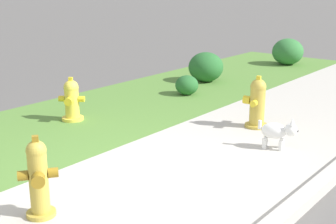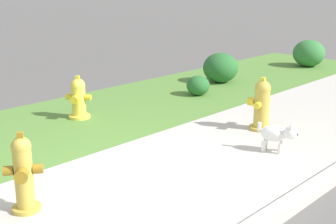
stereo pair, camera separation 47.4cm
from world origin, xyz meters
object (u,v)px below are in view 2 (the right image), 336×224
object	(u,v)px
fire_hydrant_far_end	(23,174)
shrub_bush_near_lamp	(221,68)
shrub_bush_far_verge	(309,53)
fire_hydrant_across_street	(78,98)
small_white_dog	(277,134)
fire_hydrant_near_corner	(262,105)
shrub_bush_mid_verge	(198,86)

from	to	relation	value
fire_hydrant_far_end	shrub_bush_near_lamp	bearing A→B (deg)	-123.41
shrub_bush_far_verge	fire_hydrant_far_end	bearing A→B (deg)	-169.16
fire_hydrant_across_street	small_white_dog	xyz separation A→B (m)	(0.79, -3.00, -0.08)
fire_hydrant_near_corner	shrub_bush_mid_verge	world-z (taller)	fire_hydrant_near_corner
shrub_bush_mid_verge	shrub_bush_far_verge	size ratio (longest dim) A/B	0.56
small_white_dog	shrub_bush_near_lamp	distance (m)	4.09
small_white_dog	shrub_bush_mid_verge	bearing A→B (deg)	129.96
small_white_dog	shrub_bush_far_verge	xyz separation A→B (m)	(5.73, 2.54, 0.09)
fire_hydrant_across_street	fire_hydrant_far_end	xyz separation A→B (m)	(-2.15, -2.12, 0.06)
fire_hydrant_across_street	fire_hydrant_near_corner	size ratio (longest dim) A/B	0.88
small_white_dog	shrub_bush_near_lamp	xyz separation A→B (m)	(2.79, 2.99, 0.07)
fire_hydrant_near_corner	small_white_dog	size ratio (longest dim) A/B	1.60
shrub_bush_far_verge	shrub_bush_near_lamp	bearing A→B (deg)	171.15
fire_hydrant_near_corner	shrub_bush_far_verge	world-z (taller)	fire_hydrant_near_corner
shrub_bush_near_lamp	shrub_bush_mid_verge	bearing A→B (deg)	-162.05
shrub_bush_mid_verge	fire_hydrant_across_street	bearing A→B (deg)	170.90
fire_hydrant_far_end	shrub_bush_mid_verge	world-z (taller)	fire_hydrant_far_end
shrub_bush_mid_verge	shrub_bush_far_verge	bearing A→B (deg)	-1.07
fire_hydrant_near_corner	fire_hydrant_across_street	bearing A→B (deg)	112.50
fire_hydrant_across_street	shrub_bush_near_lamp	size ratio (longest dim) A/B	0.92
fire_hydrant_across_street	fire_hydrant_near_corner	distance (m)	2.75
fire_hydrant_across_street	small_white_dog	distance (m)	3.10
shrub_bush_far_verge	fire_hydrant_near_corner	bearing A→B (deg)	-159.59
shrub_bush_near_lamp	fire_hydrant_near_corner	bearing A→B (deg)	-132.36
shrub_bush_mid_verge	shrub_bush_near_lamp	bearing A→B (deg)	17.95
fire_hydrant_across_street	fire_hydrant_far_end	size ratio (longest dim) A/B	0.86
fire_hydrant_across_street	fire_hydrant_far_end	world-z (taller)	fire_hydrant_far_end
fire_hydrant_far_end	fire_hydrant_near_corner	size ratio (longest dim) A/B	1.01
shrub_bush_mid_verge	small_white_dog	bearing A→B (deg)	-121.64
fire_hydrant_far_end	fire_hydrant_near_corner	distance (m)	3.59
shrub_bush_far_verge	small_white_dog	bearing A→B (deg)	-156.11
shrub_bush_mid_verge	shrub_bush_near_lamp	xyz separation A→B (m)	(1.18, 0.38, 0.13)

